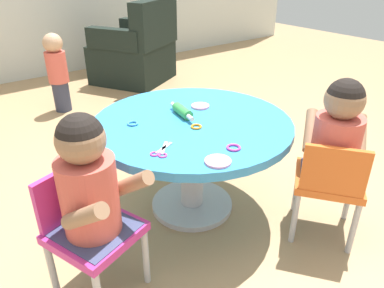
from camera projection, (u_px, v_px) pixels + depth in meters
name	position (u px, v px, depth m)	size (l,w,h in m)	color
ground_plane	(192.00, 206.00, 2.04)	(10.00, 10.00, 0.00)	tan
craft_table	(192.00, 140.00, 1.85)	(0.98, 0.98, 0.52)	silver
child_chair_left	(89.00, 228.00, 1.41)	(0.38, 0.38, 0.54)	#B7B7BC
seated_child_left	(88.00, 182.00, 1.29)	(0.37, 0.42, 0.51)	#3F4772
child_chair_right	(329.00, 182.00, 1.70)	(0.42, 0.42, 0.54)	#B7B7BC
seated_child_right	(337.00, 135.00, 1.63)	(0.44, 0.42, 0.51)	#3F4772
armchair_dark	(136.00, 52.00, 3.89)	(0.96, 0.97, 0.85)	black
toddler_standing	(57.00, 71.00, 3.11)	(0.17, 0.17, 0.67)	#33384C
rolling_pin	(182.00, 111.00, 1.84)	(0.07, 0.23, 0.05)	green
craft_scissors	(161.00, 152.00, 1.51)	(0.14, 0.12, 0.01)	silver
playdough_blob_0	(218.00, 161.00, 1.43)	(0.11, 0.11, 0.01)	pink
playdough_blob_1	(200.00, 106.00, 1.95)	(0.10, 0.10, 0.01)	pink
cookie_cutter_0	(234.00, 148.00, 1.54)	(0.06, 0.06, 0.01)	#D83FA5
cookie_cutter_1	(133.00, 123.00, 1.75)	(0.05, 0.05, 0.01)	#3F99D8
cookie_cutter_2	(196.00, 127.00, 1.72)	(0.05, 0.05, 0.01)	orange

